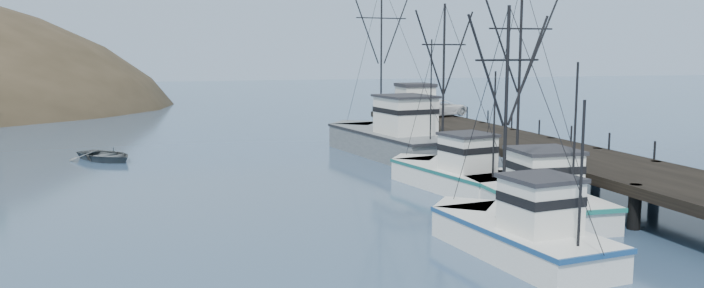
# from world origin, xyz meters

# --- Properties ---
(ground) EXTENTS (400.00, 400.00, 0.00)m
(ground) POSITION_xyz_m (0.00, 0.00, 0.00)
(ground) COLOR #304A6C
(ground) RESTS_ON ground
(pier) EXTENTS (6.00, 44.00, 2.00)m
(pier) POSITION_xyz_m (14.00, 16.00, 1.69)
(pier) COLOR black
(pier) RESTS_ON ground
(distant_ridge) EXTENTS (360.00, 40.00, 26.00)m
(distant_ridge) POSITION_xyz_m (10.00, 170.00, 0.00)
(distant_ridge) COLOR #9EB2C6
(distant_ridge) RESTS_ON ground
(distant_ridge_far) EXTENTS (180.00, 25.00, 18.00)m
(distant_ridge_far) POSITION_xyz_m (-40.00, 185.00, 0.00)
(distant_ridge_far) COLOR silver
(distant_ridge_far) RESTS_ON ground
(trawler_near) EXTENTS (4.19, 11.58, 11.69)m
(trawler_near) POSITION_xyz_m (8.58, 5.32, 0.82)
(trawler_near) COLOR white
(trawler_near) RESTS_ON ground
(trawler_mid) EXTENTS (4.26, 9.76, 9.83)m
(trawler_mid) POSITION_xyz_m (4.54, -0.92, 0.82)
(trawler_mid) COLOR white
(trawler_mid) RESTS_ON ground
(trawler_far) EXTENTS (4.99, 10.42, 10.72)m
(trawler_far) POSITION_xyz_m (7.42, 11.47, 0.82)
(trawler_far) COLOR white
(trawler_far) RESTS_ON ground
(work_vessel) EXTENTS (6.82, 15.99, 13.25)m
(work_vessel) POSITION_xyz_m (8.14, 24.11, 1.23)
(work_vessel) COLOR slate
(work_vessel) RESTS_ON ground
(pier_shed) EXTENTS (3.00, 3.20, 2.80)m
(pier_shed) POSITION_xyz_m (13.91, 34.00, 3.42)
(pier_shed) COLOR silver
(pier_shed) RESTS_ON pier
(pickup_truck) EXTENTS (5.82, 4.18, 1.47)m
(pickup_truck) POSITION_xyz_m (15.50, 31.90, 2.74)
(pickup_truck) COLOR white
(pickup_truck) RESTS_ON pier
(motorboat) EXTENTS (6.02, 6.31, 1.06)m
(motorboat) POSITION_xyz_m (-12.15, 27.22, 0.00)
(motorboat) COLOR #505659
(motorboat) RESTS_ON ground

